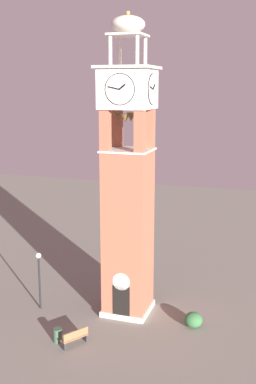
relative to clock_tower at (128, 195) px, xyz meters
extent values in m
plane|color=gray|center=(0.00, 0.00, -7.71)|extent=(80.00, 80.00, 0.00)
cube|color=#AD5B42|center=(0.00, 0.00, -2.50)|extent=(2.66, 2.66, 10.40)
cube|color=silver|center=(0.00, 0.00, -7.53)|extent=(2.86, 2.86, 0.35)
cube|color=black|center=(0.00, -1.34, -6.56)|extent=(1.10, 0.04, 2.20)
cylinder|color=silver|center=(0.00, -1.34, -5.16)|extent=(1.10, 0.04, 1.10)
cube|color=#AD5B42|center=(-1.05, -1.05, 3.94)|extent=(0.56, 0.56, 2.50)
cube|color=#AD5B42|center=(1.05, -1.05, 3.94)|extent=(0.56, 0.56, 2.50)
cube|color=#AD5B42|center=(-1.05, 1.05, 3.94)|extent=(0.56, 0.56, 2.50)
cube|color=#AD5B42|center=(1.05, 1.05, 3.94)|extent=(0.56, 0.56, 2.50)
cube|color=silver|center=(0.00, 0.00, 2.76)|extent=(2.82, 2.82, 0.12)
cone|color=brown|center=(0.60, -0.03, 4.69)|extent=(0.43, 0.43, 0.45)
cone|color=brown|center=(0.00, 0.60, 4.69)|extent=(0.58, 0.58, 0.53)
cone|color=brown|center=(-0.59, -0.12, 4.69)|extent=(0.37, 0.37, 0.53)
cone|color=brown|center=(0.02, -0.60, 4.69)|extent=(0.54, 0.54, 0.47)
cube|color=silver|center=(0.00, 0.00, 6.34)|extent=(2.90, 2.90, 2.29)
cylinder|color=white|center=(0.00, -1.47, 6.34)|extent=(1.74, 0.05, 1.74)
torus|color=black|center=(0.00, -1.47, 6.34)|extent=(1.77, 0.06, 1.77)
cube|color=black|center=(0.17, -1.53, 6.47)|extent=(0.40, 0.03, 0.34)
cube|color=black|center=(-0.34, -1.53, 6.41)|extent=(0.69, 0.03, 0.20)
cylinder|color=white|center=(0.00, 1.47, 6.34)|extent=(1.74, 0.05, 1.74)
torus|color=black|center=(0.00, 1.47, 6.34)|extent=(1.77, 0.06, 1.77)
cube|color=black|center=(0.17, 1.53, 6.47)|extent=(0.40, 0.03, 0.34)
cube|color=black|center=(-0.34, 1.53, 6.41)|extent=(0.69, 0.03, 0.20)
cylinder|color=white|center=(-1.47, 0.00, 6.34)|extent=(0.05, 1.74, 1.74)
torus|color=black|center=(-1.47, 0.00, 6.34)|extent=(0.06, 1.77, 1.77)
cube|color=black|center=(-1.53, 0.17, 6.47)|extent=(0.03, 0.40, 0.34)
cube|color=black|center=(-1.53, -0.34, 6.41)|extent=(0.03, 0.69, 0.20)
cylinder|color=white|center=(1.47, 0.00, 6.34)|extent=(0.05, 1.74, 1.74)
torus|color=black|center=(1.47, 0.00, 6.34)|extent=(0.06, 1.77, 1.77)
cube|color=black|center=(1.53, 0.17, 6.47)|extent=(0.03, 0.40, 0.34)
cube|color=black|center=(1.53, -0.34, 6.41)|extent=(0.03, 0.69, 0.20)
cube|color=silver|center=(0.00, 0.00, 7.56)|extent=(3.26, 3.26, 0.16)
cylinder|color=silver|center=(-0.80, -0.79, 8.46)|extent=(0.22, 0.22, 1.64)
cylinder|color=silver|center=(0.80, -0.79, 8.46)|extent=(0.22, 0.22, 1.64)
cylinder|color=silver|center=(-0.80, 0.80, 8.46)|extent=(0.22, 0.22, 1.64)
cylinder|color=silver|center=(0.80, 0.80, 8.46)|extent=(0.22, 0.22, 1.64)
cube|color=silver|center=(0.00, 0.00, 9.35)|extent=(2.03, 2.03, 0.12)
ellipsoid|color=silver|center=(0.00, 0.00, 9.91)|extent=(1.95, 1.95, 1.01)
sphere|color=#B79338|center=(0.00, 0.00, 10.54)|extent=(0.24, 0.24, 0.24)
cube|color=brown|center=(-1.57, -4.89, -7.26)|extent=(1.24, 1.58, 0.06)
cube|color=brown|center=(-1.41, -4.99, -6.98)|extent=(0.91, 1.37, 0.44)
cube|color=#2D2D33|center=(-1.96, -5.49, -7.50)|extent=(0.38, 0.28, 0.42)
cube|color=#2D2D33|center=(-1.17, -4.28, -7.50)|extent=(0.38, 0.28, 0.42)
cylinder|color=black|center=(-5.54, -1.48, -5.97)|extent=(0.12, 0.12, 3.47)
sphere|color=#F9EFCC|center=(-5.54, -1.48, -4.06)|extent=(0.36, 0.36, 0.36)
cylinder|color=#38513D|center=(-2.61, -4.85, -7.31)|extent=(0.52, 0.52, 0.80)
ellipsoid|color=#336638|center=(4.41, -0.78, -7.24)|extent=(1.10, 1.10, 0.93)
camera|label=1|loc=(8.81, -26.67, 6.45)|focal=44.03mm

